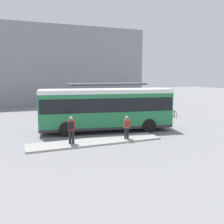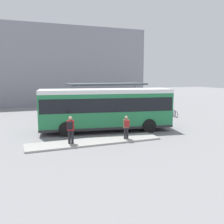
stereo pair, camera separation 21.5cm
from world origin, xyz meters
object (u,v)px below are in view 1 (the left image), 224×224
pedestrian_waiting (127,126)px  bicycle_white (171,112)px  bicycle_black (164,111)px  bicycle_blue (173,114)px  pedestrian_companion (71,128)px  potted_planter_near_shelter (86,116)px  city_bus (106,107)px

pedestrian_waiting → bicycle_white: size_ratio=0.91×
bicycle_black → bicycle_blue: bearing=-171.8°
pedestrian_waiting → bicycle_white: bearing=-43.4°
pedestrian_waiting → pedestrian_companion: 3.78m
pedestrian_companion → bicycle_white: 14.88m
pedestrian_companion → potted_planter_near_shelter: 7.77m
bicycle_black → potted_planter_near_shelter: (-9.42, -1.22, 0.28)m
bicycle_blue → bicycle_white: 0.81m
bicycle_white → potted_planter_near_shelter: bearing=97.9°
bicycle_white → bicycle_black: 0.84m
pedestrian_waiting → bicycle_black: bearing=-39.7°
bicycle_blue → pedestrian_companion: bearing=124.1°
city_bus → bicycle_blue: (9.04, 3.71, -1.60)m
potted_planter_near_shelter → bicycle_black: bearing=7.4°
pedestrian_companion → bicycle_blue: size_ratio=1.13×
bicycle_black → potted_planter_near_shelter: 9.51m
pedestrian_waiting → bicycle_black: pedestrian_waiting is taller
bicycle_white → pedestrian_waiting: bearing=136.0°
bicycle_white → bicycle_black: size_ratio=0.98×
pedestrian_companion → bicycle_blue: (12.55, 6.82, -0.79)m
pedestrian_companion → bicycle_blue: bearing=-40.2°
pedestrian_waiting → potted_planter_near_shelter: (-0.74, 7.32, -0.36)m
city_bus → potted_planter_near_shelter: (-0.48, 4.02, -1.28)m
potted_planter_near_shelter → pedestrian_waiting: bearing=-84.2°
pedestrian_waiting → potted_planter_near_shelter: size_ratio=1.26×
bicycle_black → bicycle_white: bearing=-152.3°
bicycle_blue → potted_planter_near_shelter: (-9.51, 0.32, 0.32)m
city_bus → bicycle_white: bearing=35.5°
pedestrian_waiting → pedestrian_companion: pedestrian_companion is taller
bicycle_blue → bicycle_black: size_ratio=0.88×
bicycle_blue → bicycle_white: (0.23, 0.77, 0.04)m
city_bus → potted_planter_near_shelter: 4.25m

